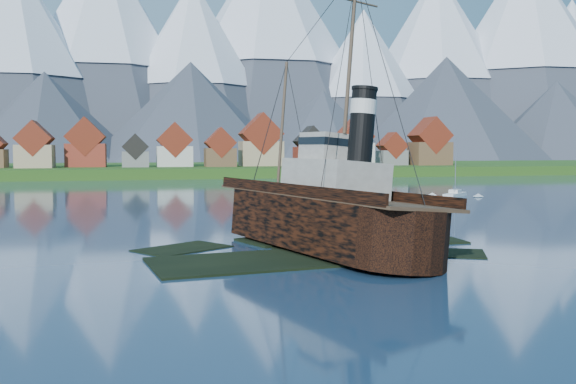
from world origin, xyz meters
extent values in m
plane|color=navy|center=(0.00, 0.00, 0.00)|extent=(1400.00, 1400.00, 0.00)
cube|color=black|center=(-3.00, -2.00, -0.32)|extent=(19.08, 11.42, 1.00)
cube|color=black|center=(6.00, 4.00, -0.38)|extent=(15.15, 9.76, 1.00)
cube|color=black|center=(2.00, 9.00, -0.28)|extent=(11.45, 9.06, 1.00)
cube|color=black|center=(12.00, -1.00, -0.42)|extent=(10.27, 8.34, 1.00)
cube|color=black|center=(-9.00, 6.00, -0.40)|extent=(9.42, 8.68, 1.00)
cube|color=black|center=(15.00, 5.00, -0.35)|extent=(6.00, 4.00, 1.00)
cube|color=#174313|center=(0.00, 170.00, 0.00)|extent=(600.00, 80.00, 3.20)
cube|color=#3F3D38|center=(0.00, 132.00, 0.00)|extent=(600.00, 2.50, 2.00)
cube|color=tan|center=(-43.00, 150.00, 6.40)|extent=(10.50, 9.00, 6.80)
cube|color=maroon|center=(-43.00, 150.00, 11.69)|extent=(10.69, 9.18, 10.69)
cube|color=maroon|center=(-29.00, 156.00, 6.60)|extent=(12.00, 8.50, 7.20)
cube|color=maroon|center=(-29.00, 156.00, 12.36)|extent=(12.22, 8.67, 12.22)
cube|color=slate|center=(-14.00, 151.00, 5.40)|extent=(8.00, 7.00, 4.80)
cube|color=black|center=(-14.00, 151.00, 9.24)|extent=(8.15, 7.14, 8.15)
cube|color=beige|center=(-2.00, 154.00, 6.20)|extent=(11.00, 9.50, 6.40)
cube|color=maroon|center=(-2.00, 154.00, 11.38)|extent=(11.20, 9.69, 11.20)
cube|color=brown|center=(12.00, 150.00, 5.90)|extent=(9.50, 8.00, 5.80)
cube|color=maroon|center=(12.00, 150.00, 10.51)|extent=(9.67, 8.16, 9.67)
cube|color=tan|center=(26.00, 155.00, 7.00)|extent=(13.50, 10.00, 8.00)
cube|color=maroon|center=(26.00, 155.00, 13.43)|extent=(13.75, 10.20, 13.75)
cube|color=maroon|center=(42.00, 152.00, 6.10)|extent=(10.00, 8.50, 6.20)
cube|color=black|center=(42.00, 152.00, 11.00)|extent=(10.18, 8.67, 10.18)
cube|color=beige|center=(56.00, 149.00, 6.75)|extent=(11.50, 9.00, 7.50)
cube|color=maroon|center=(56.00, 149.00, 12.57)|extent=(11.71, 9.18, 11.71)
cube|color=slate|center=(71.00, 153.00, 5.50)|extent=(9.00, 7.50, 5.00)
cube|color=maroon|center=(71.00, 153.00, 9.62)|extent=(9.16, 7.65, 9.16)
cube|color=brown|center=(84.00, 151.00, 6.90)|extent=(12.50, 10.00, 7.80)
cube|color=maroon|center=(84.00, 151.00, 13.05)|extent=(12.73, 10.20, 12.73)
cone|color=#2D333D|center=(-100.00, 455.00, 73.00)|extent=(180.00, 180.00, 150.00)
cone|color=white|center=(-100.00, 455.00, 103.00)|extent=(111.60, 111.60, 90.00)
cone|color=#2D333D|center=(-40.00, 495.00, 88.00)|extent=(210.00, 210.00, 180.00)
cone|color=white|center=(-40.00, 495.00, 124.00)|extent=(130.20, 130.20, 108.00)
cone|color=#2D333D|center=(30.00, 470.00, 70.50)|extent=(170.00, 170.00, 145.00)
cone|color=white|center=(30.00, 470.00, 99.50)|extent=(105.40, 105.40, 87.00)
cone|color=#2D333D|center=(100.00, 515.00, 98.00)|extent=(240.00, 240.00, 200.00)
cone|color=white|center=(100.00, 515.00, 138.00)|extent=(148.80, 148.80, 120.00)
cone|color=#2D333D|center=(170.00, 460.00, 60.50)|extent=(150.00, 150.00, 125.00)
cone|color=white|center=(170.00, 460.00, 85.50)|extent=(93.00, 93.00, 75.00)
cone|color=#2D333D|center=(250.00, 490.00, 83.00)|extent=(200.00, 200.00, 170.00)
cone|color=white|center=(250.00, 490.00, 117.00)|extent=(124.00, 124.00, 102.00)
cone|color=#2D333D|center=(330.00, 475.00, 93.00)|extent=(230.00, 230.00, 190.00)
cone|color=white|center=(330.00, 475.00, 131.00)|extent=(142.60, 142.60, 114.00)
cone|color=#2D333D|center=(400.00, 505.00, 75.50)|extent=(180.00, 180.00, 155.00)
cone|color=white|center=(400.00, 505.00, 106.50)|extent=(111.60, 111.60, 93.00)
cone|color=#2D333D|center=(-70.00, 374.00, 27.00)|extent=(120.00, 120.00, 58.00)
cone|color=#2D333D|center=(20.00, 369.00, 31.00)|extent=(136.00, 136.00, 66.00)
cone|color=#2D333D|center=(110.00, 373.00, 23.00)|extent=(110.00, 110.00, 50.00)
cone|color=#2D333D|center=(200.00, 370.00, 35.50)|extent=(150.00, 150.00, 75.00)
cone|color=#2D333D|center=(290.00, 371.00, 28.00)|extent=(124.00, 124.00, 60.00)
cube|color=black|center=(2.95, 2.93, 2.41)|extent=(7.53, 21.69, 4.52)
cone|color=black|center=(2.95, 17.00, 2.41)|extent=(7.53, 7.53, 7.53)
cylinder|color=black|center=(2.95, -7.92, 2.41)|extent=(7.53, 7.53, 4.52)
cube|color=#4C3826|center=(2.95, 2.93, 4.78)|extent=(7.38, 28.62, 0.27)
cube|color=black|center=(-0.66, 2.93, 5.26)|extent=(0.22, 27.72, 0.97)
cube|color=black|center=(6.57, 2.93, 5.26)|extent=(0.22, 27.72, 0.97)
cube|color=#ADA89E|center=(2.95, 1.31, 6.39)|extent=(5.59, 9.15, 3.23)
cube|color=#ADA89E|center=(2.95, 2.39, 9.19)|extent=(3.87, 4.30, 2.37)
cylinder|color=black|center=(2.95, -2.24, 11.02)|extent=(2.04, 2.04, 6.03)
cylinder|color=silver|center=(2.95, -2.24, 12.52)|extent=(2.15, 2.15, 1.18)
cylinder|color=#473828|center=(2.95, 11.53, 11.34)|extent=(0.30, 0.30, 12.91)
cylinder|color=#473828|center=(2.95, 0.24, 17.36)|extent=(0.34, 0.34, 13.99)
cube|color=silver|center=(44.29, 56.54, 0.09)|extent=(7.11, 7.00, 1.13)
cube|color=silver|center=(44.29, 56.54, 0.99)|extent=(2.83, 2.82, 0.66)
cylinder|color=gray|center=(44.29, 56.54, 5.54)|extent=(0.13, 0.13, 9.76)
cube|color=silver|center=(34.46, 85.07, 0.09)|extent=(6.50, 9.50, 1.14)
cube|color=silver|center=(34.46, 85.07, 1.00)|extent=(3.08, 3.32, 0.66)
cylinder|color=gray|center=(34.46, 85.07, 5.60)|extent=(0.13, 0.13, 9.86)
cube|color=silver|center=(25.21, 86.06, 0.09)|extent=(3.17, 8.79, 1.09)
cube|color=silver|center=(25.21, 86.06, 0.96)|extent=(2.17, 2.62, 0.64)
cylinder|color=gray|center=(25.21, 86.06, 5.38)|extent=(0.13, 0.13, 9.48)
camera|label=1|loc=(-12.58, -52.04, 9.20)|focal=40.00mm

